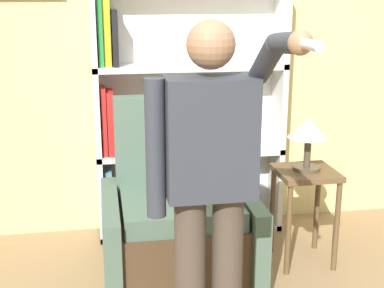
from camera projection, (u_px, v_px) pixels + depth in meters
name	position (u px, v px, depth m)	size (l,w,h in m)	color
wall_back	(207.00, 44.00, 3.95)	(8.00, 0.11, 2.80)	#DBCC84
bookcase	(174.00, 113.00, 3.89)	(1.38, 0.28, 1.89)	white
armchair	(178.00, 221.00, 3.42)	(0.95, 0.83, 1.12)	#4C3823
person_standing	(210.00, 178.00, 2.44)	(0.55, 0.78, 1.65)	#473D33
side_table	(305.00, 190.00, 3.53)	(0.38, 0.38, 0.65)	brown
table_lamp	(309.00, 131.00, 3.42)	(0.27, 0.27, 0.35)	#4C4233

